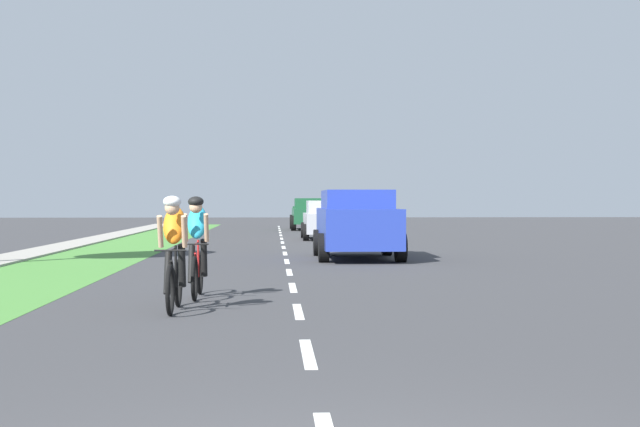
# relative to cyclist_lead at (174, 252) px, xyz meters

# --- Properties ---
(ground_plane) EXTENTS (120.00, 120.00, 0.00)m
(ground_plane) POSITION_rel_cyclist_lead_xyz_m (1.69, 11.66, -0.81)
(ground_plane) COLOR #38383A
(grass_verge) EXTENTS (2.91, 70.00, 0.01)m
(grass_verge) POSITION_rel_cyclist_lead_xyz_m (-3.41, 11.66, -0.81)
(grass_verge) COLOR #478438
(grass_verge) RESTS_ON ground_plane
(sidewalk_concrete) EXTENTS (1.24, 70.00, 0.10)m
(sidewalk_concrete) POSITION_rel_cyclist_lead_xyz_m (-5.48, 11.66, -0.81)
(sidewalk_concrete) COLOR #9E998E
(sidewalk_concrete) RESTS_ON ground_plane
(lane_markings_center) EXTENTS (0.12, 54.30, 0.01)m
(lane_markings_center) POSITION_rel_cyclist_lead_xyz_m (1.69, 15.66, -0.81)
(lane_markings_center) COLOR white
(lane_markings_center) RESTS_ON ground_plane
(cyclist_lead) EXTENTS (0.42, 1.72, 1.58)m
(cyclist_lead) POSITION_rel_cyclist_lead_xyz_m (0.00, 0.00, 0.00)
(cyclist_lead) COLOR black
(cyclist_lead) RESTS_ON ground_plane
(cyclist_trailing) EXTENTS (0.42, 1.72, 1.58)m
(cyclist_trailing) POSITION_rel_cyclist_lead_xyz_m (0.17, 1.77, 0.00)
(cyclist_trailing) COLOR black
(cyclist_trailing) RESTS_ON ground_plane
(suv_blue) EXTENTS (2.15, 4.70, 1.79)m
(suv_blue) POSITION_rel_cyclist_lead_xyz_m (3.54, 11.47, 0.14)
(suv_blue) COLOR #23389E
(suv_blue) RESTS_ON ground_plane
(sedan_silver) EXTENTS (1.98, 4.30, 1.52)m
(sedan_silver) POSITION_rel_cyclist_lead_xyz_m (3.48, 23.73, -0.04)
(sedan_silver) COLOR #A5A8AD
(sedan_silver) RESTS_ON ground_plane
(pickup_dark_green) EXTENTS (2.22, 5.10, 1.64)m
(pickup_dark_green) POSITION_rel_cyclist_lead_xyz_m (3.36, 35.69, 0.02)
(pickup_dark_green) COLOR #194C2D
(pickup_dark_green) RESTS_ON ground_plane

